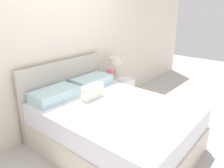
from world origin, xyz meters
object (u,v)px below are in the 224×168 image
object	(u,v)px
nightstand	(117,93)
table_lamp	(115,63)
flower_vase	(111,73)
teacup	(121,80)
bed	(110,124)

from	to	relation	value
nightstand	table_lamp	distance (m)	0.56
flower_vase	table_lamp	bearing A→B (deg)	16.24
flower_vase	teacup	distance (m)	0.21
nightstand	table_lamp	xyz separation A→B (m)	(0.06, 0.10, 0.55)
table_lamp	teacup	bearing A→B (deg)	-119.05
bed	flower_vase	size ratio (longest dim) A/B	8.61
teacup	bed	bearing A→B (deg)	-150.04
flower_vase	teacup	world-z (taller)	flower_vase
bed	nightstand	world-z (taller)	bed
nightstand	teacup	distance (m)	0.34
nightstand	table_lamp	bearing A→B (deg)	59.18
bed	table_lamp	bearing A→B (deg)	35.96
nightstand	table_lamp	world-z (taller)	table_lamp
bed	teacup	bearing A→B (deg)	29.96
bed	flower_vase	distance (m)	1.16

